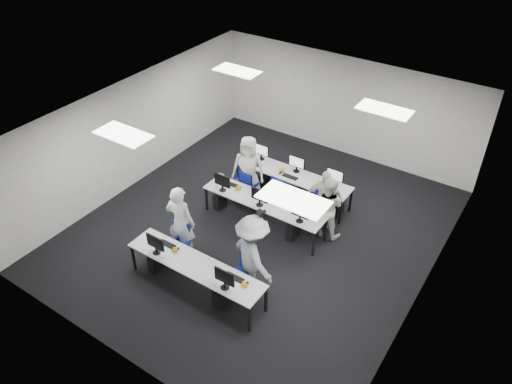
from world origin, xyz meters
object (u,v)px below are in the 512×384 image
Objects in this scene: student_0 at (181,222)px; photographer at (253,255)px; chair_6 at (281,199)px; chair_7 at (321,216)px; chair_3 at (272,200)px; chair_1 at (241,282)px; desk_mid at (264,203)px; desk_front at (195,266)px; student_3 at (324,198)px; student_2 at (249,168)px; chair_5 at (250,189)px; student_1 at (327,207)px; chair_0 at (179,250)px; chair_2 at (239,189)px; chair_4 at (317,216)px.

student_0 is 1.93m from photographer.
chair_6 reaches higher than chair_7.
chair_1 is at bearing -59.82° from chair_3.
desk_mid is 3.51× the size of chair_1.
photographer reaches higher than desk_front.
chair_1 is 3.04m from student_3.
student_2 is (-2.20, 0.04, 0.61)m from chair_7.
chair_6 is at bearing 90.06° from desk_front.
student_2 is 0.93× the size of photographer.
student_3 reaches higher than chair_5.
student_2 reaches higher than desk_front.
student_1 reaches higher than chair_7.
chair_5 is at bearing -177.79° from chair_3.
chair_5 is 2.14m from chair_7.
student_0 is 1.19× the size of student_3.
chair_7 is at bearing 43.31° from chair_0.
student_2 is 1.12× the size of student_3.
chair_2 is at bearing 137.24° from chair_1.
desk_mid is at bearing 55.94° from chair_0.
chair_2 is (-1.16, 3.20, -0.40)m from desk_front.
chair_0 is 2.72m from chair_2.
student_1 is 2.51m from photographer.
student_0 reaches higher than student_2.
desk_mid is 2.33m from chair_0.
chair_4 is (1.12, 3.28, -0.37)m from desk_front.
photographer reaches higher than chair_7.
student_0 reaches higher than chair_7.
chair_1 reaches higher than desk_mid.
chair_2 is (-1.98, 2.73, -0.01)m from chair_1.
chair_1 is 1.03× the size of chair_2.
chair_2 is 0.55× the size of student_1.
student_3 is at bearing 2.56° from chair_5.
chair_6 reaches higher than desk_front.
student_0 is (-0.80, -2.57, 0.67)m from chair_3.
student_3 is at bearing -56.08° from student_1.
student_3 is at bearing 17.66° from chair_3.
chair_5 is at bearing -100.73° from student_0.
student_1 is (2.39, 2.46, -0.13)m from student_0.
student_3 reaches higher than chair_7.
chair_1 is at bearing -82.03° from chair_6.
chair_0 is 0.51× the size of student_0.
student_1 is at bearing -77.12° from photographer.
desk_front is at bearing -97.62° from chair_6.
student_2 is 3.37m from photographer.
chair_2 is 0.94× the size of chair_6.
chair_5 is (-1.77, 2.92, -0.02)m from chair_1.
chair_3 is at bearing -179.55° from chair_7.
chair_6 is at bearing 174.08° from chair_7.
desk_mid is at bearing 122.41° from chair_1.
chair_4 is 2.66m from photographer.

